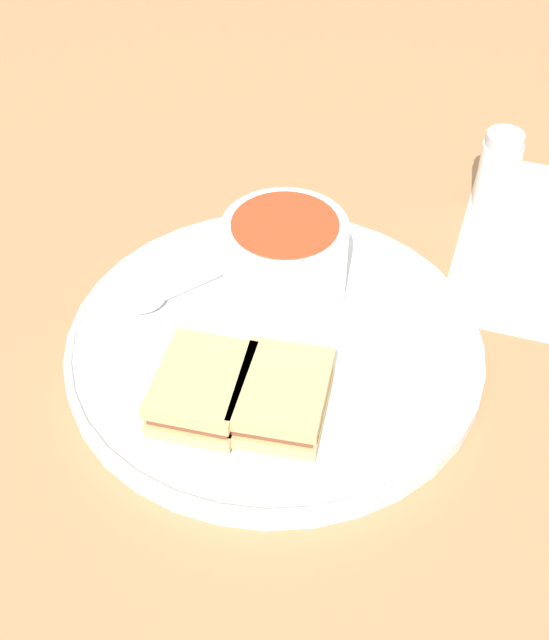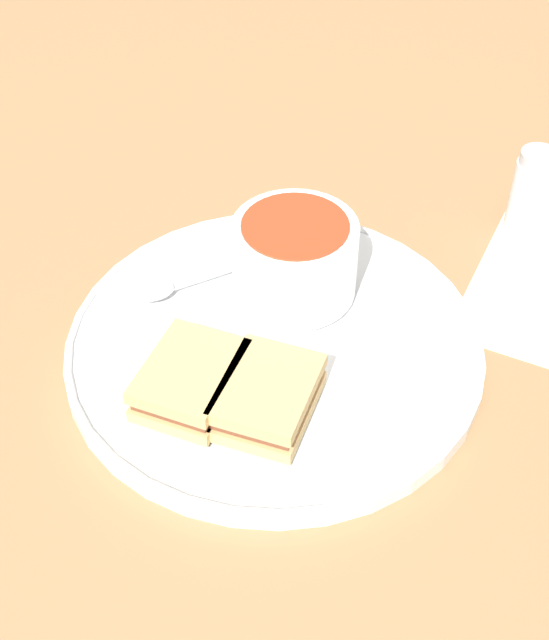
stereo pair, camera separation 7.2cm
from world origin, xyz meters
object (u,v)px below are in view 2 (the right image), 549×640
(sandwich_half_far, at_px, (267,397))
(sandwich_half_near, at_px, (191,380))
(soup_bowl, at_px, (295,258))
(salt_shaker, at_px, (531,192))
(spoon, at_px, (167,287))

(sandwich_half_far, bearing_deg, sandwich_half_near, -163.40)
(soup_bowl, height_order, sandwich_half_far, soup_bowl)
(salt_shaker, bearing_deg, sandwich_half_far, -102.31)
(sandwich_half_far, bearing_deg, spoon, 155.45)
(salt_shaker, bearing_deg, sandwich_half_near, -110.30)
(soup_bowl, bearing_deg, spoon, -146.38)
(soup_bowl, xyz_separation_m, sandwich_half_far, (0.06, -0.13, -0.02))
(soup_bowl, distance_m, sandwich_half_far, 0.14)
(sandwich_half_near, bearing_deg, spoon, 136.39)
(soup_bowl, bearing_deg, sandwich_half_near, -91.08)
(soup_bowl, distance_m, spoon, 0.11)
(spoon, relative_size, sandwich_half_near, 1.19)
(soup_bowl, relative_size, sandwich_half_far, 1.07)
(spoon, xyz_separation_m, salt_shaker, (0.22, 0.28, 0.02))
(soup_bowl, bearing_deg, sandwich_half_far, -66.54)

